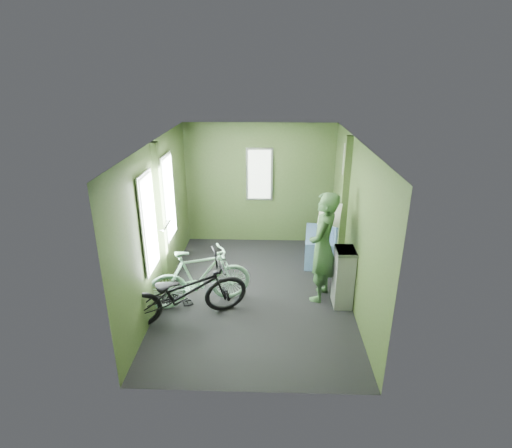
{
  "coord_description": "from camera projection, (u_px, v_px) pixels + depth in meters",
  "views": [
    {
      "loc": [
        0.19,
        -5.29,
        3.26
      ],
      "look_at": [
        0.0,
        0.1,
        1.1
      ],
      "focal_mm": 28.0,
      "sensor_mm": 36.0,
      "label": 1
    }
  ],
  "objects": [
    {
      "name": "room",
      "position": [
        253.0,
        204.0,
        5.63
      ],
      "size": [
        4.0,
        4.02,
        2.31
      ],
      "color": "black",
      "rests_on": "ground"
    },
    {
      "name": "bench_seat",
      "position": [
        323.0,
        243.0,
        7.08
      ],
      "size": [
        0.65,
        1.04,
        1.04
      ],
      "rotation": [
        0.0,
        0.0,
        -0.11
      ],
      "color": "navy",
      "rests_on": "ground"
    },
    {
      "name": "waste_box",
      "position": [
        343.0,
        277.0,
        5.69
      ],
      "size": [
        0.26,
        0.36,
        0.88
      ],
      "primitive_type": "cube",
      "color": "gray",
      "rests_on": "ground"
    },
    {
      "name": "bicycle_black",
      "position": [
        186.0,
        321.0,
        5.45
      ],
      "size": [
        1.94,
        1.42,
        1.04
      ],
      "primitive_type": "imported",
      "rotation": [
        0.0,
        -0.21,
        1.97
      ],
      "color": "black",
      "rests_on": "ground"
    },
    {
      "name": "passenger",
      "position": [
        323.0,
        247.0,
        5.72
      ],
      "size": [
        0.59,
        0.76,
        1.65
      ],
      "rotation": [
        0.0,
        0.0,
        -1.96
      ],
      "color": "#2E4F2B",
      "rests_on": "ground"
    },
    {
      "name": "bicycle_mint",
      "position": [
        201.0,
        305.0,
        5.83
      ],
      "size": [
        1.6,
        0.99,
        0.94
      ],
      "primitive_type": "imported",
      "rotation": [
        0.0,
        -0.09,
        1.92
      ],
      "color": "#92D0AD",
      "rests_on": "ground"
    }
  ]
}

